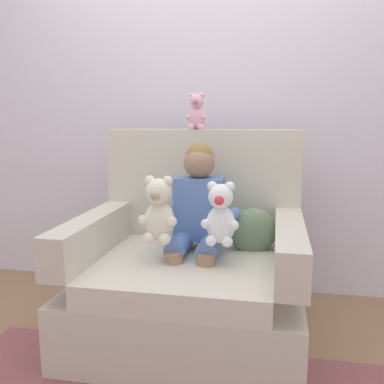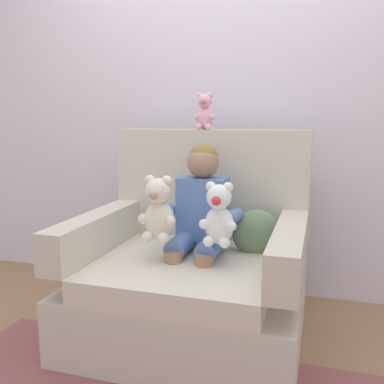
{
  "view_description": "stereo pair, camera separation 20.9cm",
  "coord_description": "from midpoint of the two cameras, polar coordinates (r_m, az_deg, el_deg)",
  "views": [
    {
      "loc": [
        0.43,
        -2.07,
        1.17
      ],
      "look_at": [
        0.03,
        -0.05,
        0.81
      ],
      "focal_mm": 39.7,
      "sensor_mm": 36.0,
      "label": 1
    },
    {
      "loc": [
        0.63,
        -2.02,
        1.17
      ],
      "look_at": [
        0.03,
        -0.05,
        0.81
      ],
      "focal_mm": 39.7,
      "sensor_mm": 36.0,
      "label": 2
    }
  ],
  "objects": [
    {
      "name": "seated_child",
      "position": [
        2.25,
        -1.99,
        -2.93
      ],
      "size": [
        0.45,
        0.39,
        0.82
      ],
      "rotation": [
        0.0,
        0.0,
        -0.03
      ],
      "color": "#597AB7",
      "rests_on": "armchair"
    },
    {
      "name": "plush_pink_on_backrest",
      "position": [
        2.53,
        -1.76,
        10.65
      ],
      "size": [
        0.13,
        0.1,
        0.22
      ],
      "rotation": [
        0.0,
        0.0,
        -0.06
      ],
      "color": "#EAA8BC",
      "rests_on": "armchair"
    },
    {
      "name": "throw_pillow",
      "position": [
        2.32,
        5.6,
        -5.36
      ],
      "size": [
        0.28,
        0.16,
        0.26
      ],
      "primitive_type": "ellipsoid",
      "rotation": [
        0.0,
        0.0,
        0.17
      ],
      "color": "slate",
      "rests_on": "armchair"
    },
    {
      "name": "back_wall",
      "position": [
        2.91,
        0.7,
        12.47
      ],
      "size": [
        6.0,
        0.1,
        2.6
      ],
      "primitive_type": "cube",
      "color": "silver",
      "rests_on": "ground"
    },
    {
      "name": "armchair",
      "position": [
        2.32,
        -2.8,
        -11.19
      ],
      "size": [
        1.16,
        0.99,
        1.1
      ],
      "color": "beige",
      "rests_on": "ground"
    },
    {
      "name": "ground_plane",
      "position": [
        2.42,
        -3.06,
        -19.06
      ],
      "size": [
        8.0,
        8.0,
        0.0
      ],
      "primitive_type": "plane",
      "color": "#936D4C"
    },
    {
      "name": "plush_white",
      "position": [
        2.03,
        0.92,
        -3.15
      ],
      "size": [
        0.18,
        0.15,
        0.31
      ],
      "rotation": [
        0.0,
        0.0,
        -0.3
      ],
      "color": "white",
      "rests_on": "armchair"
    },
    {
      "name": "plush_cream",
      "position": [
        2.09,
        -7.35,
        -2.6
      ],
      "size": [
        0.19,
        0.16,
        0.33
      ],
      "rotation": [
        0.0,
        0.0,
        0.14
      ],
      "color": "silver",
      "rests_on": "armchair"
    }
  ]
}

